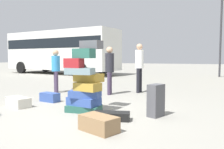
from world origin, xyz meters
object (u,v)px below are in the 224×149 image
at_px(lamp_post, 221,20).
at_px(suitcase_cream_right_side, 18,102).
at_px(suitcase_navy_foreground_near, 50,97).
at_px(suitcase_charcoal_behind_tower, 156,100).
at_px(suitcase_tower, 85,83).
at_px(person_bearded_onlooker, 56,67).
at_px(suitcase_brown_left_side, 99,124).
at_px(person_tourist_with_camera, 110,66).
at_px(person_passerby_in_red, 139,63).
at_px(parked_bus, 61,49).
at_px(suitcase_black_upright_blue, 111,116).
at_px(suitcase_brown_foreground_far, 81,91).

bearing_deg(lamp_post, suitcase_cream_right_side, -114.77).
bearing_deg(suitcase_navy_foreground_near, suitcase_charcoal_behind_tower, 1.13).
bearing_deg(suitcase_tower, person_bearded_onlooker, 136.37).
relative_size(person_bearded_onlooker, lamp_post, 0.28).
bearing_deg(suitcase_tower, suitcase_charcoal_behind_tower, 5.82).
xyz_separation_m(suitcase_brown_left_side, suitcase_navy_foreground_near, (-2.43, 1.93, -0.01)).
bearing_deg(suitcase_charcoal_behind_tower, person_tourist_with_camera, 153.07).
relative_size(person_passerby_in_red, parked_bus, 0.18).
bearing_deg(person_bearded_onlooker, suitcase_navy_foreground_near, -14.71).
xyz_separation_m(suitcase_brown_left_side, suitcase_charcoal_behind_tower, (0.72, 1.36, 0.21)).
height_order(suitcase_black_upright_blue, person_tourist_with_camera, person_tourist_with_camera).
distance_m(suitcase_brown_left_side, suitcase_cream_right_side, 2.96).
distance_m(suitcase_charcoal_behind_tower, person_bearded_onlooker, 4.55).
height_order(suitcase_cream_right_side, person_passerby_in_red, person_passerby_in_red).
xyz_separation_m(suitcase_brown_left_side, person_tourist_with_camera, (-1.31, 3.75, 0.83)).
distance_m(person_tourist_with_camera, lamp_post, 10.13).
relative_size(suitcase_navy_foreground_near, suitcase_charcoal_behind_tower, 0.81).
height_order(suitcase_charcoal_behind_tower, person_bearded_onlooker, person_bearded_onlooker).
height_order(suitcase_brown_left_side, parked_bus, parked_bus).
xyz_separation_m(suitcase_charcoal_behind_tower, person_bearded_onlooker, (-4.00, 2.09, 0.57)).
distance_m(suitcase_brown_foreground_far, person_bearded_onlooker, 1.29).
xyz_separation_m(suitcase_tower, person_tourist_with_camera, (-0.41, 2.55, 0.30)).
bearing_deg(suitcase_cream_right_side, suitcase_brown_left_side, -1.13).
height_order(suitcase_tower, suitcase_navy_foreground_near, suitcase_tower).
xyz_separation_m(suitcase_brown_left_side, person_bearded_onlooker, (-3.27, 3.46, 0.78)).
xyz_separation_m(suitcase_black_upright_blue, person_tourist_with_camera, (-1.25, 3.00, 0.88)).
bearing_deg(suitcase_navy_foreground_near, suitcase_black_upright_blue, -15.13).
distance_m(suitcase_tower, suitcase_charcoal_behind_tower, 1.66).
bearing_deg(suitcase_brown_foreground_far, person_tourist_with_camera, 3.35).
relative_size(suitcase_tower, suitcase_black_upright_blue, 2.27).
xyz_separation_m(suitcase_tower, person_bearded_onlooker, (-2.37, 2.26, 0.25)).
distance_m(suitcase_charcoal_behind_tower, person_passerby_in_red, 3.46).
bearing_deg(suitcase_brown_foreground_far, suitcase_tower, -72.26).
bearing_deg(suitcase_brown_foreground_far, person_bearded_onlooker, 167.48).
xyz_separation_m(suitcase_brown_left_side, person_passerby_in_red, (-0.48, 4.53, 0.91)).
relative_size(suitcase_tower, suitcase_charcoal_behind_tower, 2.39).
relative_size(person_bearded_onlooker, person_tourist_with_camera, 0.95).
relative_size(suitcase_brown_foreground_far, person_bearded_onlooker, 0.37).
bearing_deg(person_tourist_with_camera, parked_bus, -149.55).
bearing_deg(lamp_post, suitcase_charcoal_behind_tower, -99.48).
distance_m(suitcase_navy_foreground_near, suitcase_charcoal_behind_tower, 3.21).
relative_size(suitcase_black_upright_blue, suitcase_brown_foreground_far, 1.30).
xyz_separation_m(suitcase_brown_foreground_far, person_bearded_onlooker, (-1.01, -0.01, 0.81)).
relative_size(suitcase_tower, person_bearded_onlooker, 1.08).
bearing_deg(suitcase_navy_foreground_near, suitcase_tower, -14.34).
bearing_deg(suitcase_tower, suitcase_black_upright_blue, -27.86).
xyz_separation_m(suitcase_tower, suitcase_brown_foreground_far, (-1.36, 2.27, -0.56)).
bearing_deg(suitcase_brown_foreground_far, suitcase_navy_foreground_near, -109.21).
bearing_deg(suitcase_cream_right_side, suitcase_brown_foreground_far, 98.16).
bearing_deg(lamp_post, person_passerby_in_red, -110.75).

